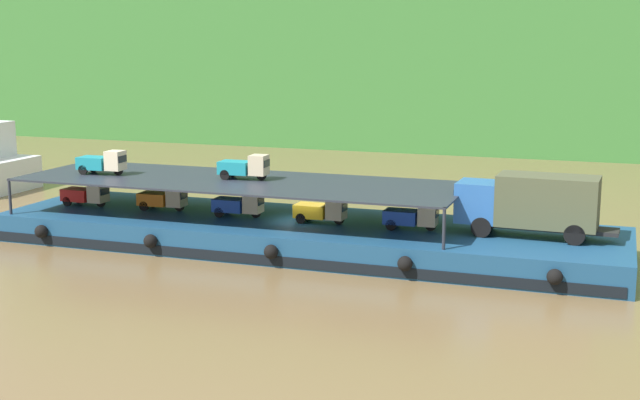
% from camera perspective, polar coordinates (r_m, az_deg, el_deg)
% --- Properties ---
extents(ground_plane, '(400.00, 400.00, 0.00)m').
position_cam_1_polar(ground_plane, '(46.45, -1.13, -3.20)').
color(ground_plane, brown).
extents(cargo_barge, '(33.76, 9.12, 1.50)m').
position_cam_1_polar(cargo_barge, '(46.25, -1.14, -2.31)').
color(cargo_barge, navy).
rests_on(cargo_barge, ground).
extents(covered_lorry, '(7.92, 2.54, 3.10)m').
position_cam_1_polar(covered_lorry, '(43.36, 13.86, -0.20)').
color(covered_lorry, '#285BA3').
rests_on(covered_lorry, cargo_barge).
extents(cargo_rack, '(24.56, 7.75, 2.00)m').
position_cam_1_polar(cargo_rack, '(47.20, -5.46, 1.24)').
color(cargo_rack, '#232833').
rests_on(cargo_rack, cargo_barge).
extents(mini_truck_lower_stern, '(2.76, 1.24, 1.38)m').
position_cam_1_polar(mini_truck_lower_stern, '(51.95, -15.28, 0.38)').
color(mini_truck_lower_stern, red).
rests_on(mini_truck_lower_stern, cargo_barge).
extents(mini_truck_lower_aft, '(2.77, 1.26, 1.38)m').
position_cam_1_polar(mini_truck_lower_aft, '(49.64, -10.37, 0.12)').
color(mini_truck_lower_aft, orange).
rests_on(mini_truck_lower_aft, cargo_barge).
extents(mini_truck_lower_mid, '(2.76, 1.24, 1.38)m').
position_cam_1_polar(mini_truck_lower_mid, '(47.26, -5.40, -0.28)').
color(mini_truck_lower_mid, '#1E47B7').
rests_on(mini_truck_lower_mid, cargo_barge).
extents(mini_truck_lower_fore, '(2.76, 1.23, 1.38)m').
position_cam_1_polar(mini_truck_lower_fore, '(45.42, 0.09, -0.68)').
color(mini_truck_lower_fore, gold).
rests_on(mini_truck_lower_fore, cargo_barge).
extents(mini_truck_lower_bow, '(2.76, 1.23, 1.38)m').
position_cam_1_polar(mini_truck_lower_bow, '(44.14, 6.13, -1.08)').
color(mini_truck_lower_bow, '#1E47B7').
rests_on(mini_truck_lower_bow, cargo_barge).
extents(mini_truck_upper_stern, '(2.77, 1.25, 1.38)m').
position_cam_1_polar(mini_truck_upper_stern, '(50.55, -14.26, 2.45)').
color(mini_truck_upper_stern, teal).
rests_on(mini_truck_upper_stern, cargo_rack).
extents(mini_truck_upper_mid, '(2.78, 1.26, 1.38)m').
position_cam_1_polar(mini_truck_upper_mid, '(47.41, -5.03, 2.21)').
color(mini_truck_upper_mid, teal).
rests_on(mini_truck_upper_mid, cargo_rack).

